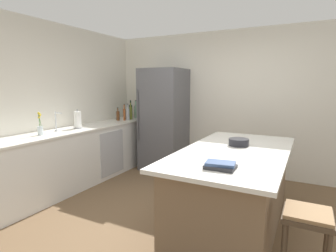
{
  "coord_description": "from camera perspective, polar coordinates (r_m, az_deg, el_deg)",
  "views": [
    {
      "loc": [
        1.22,
        -2.7,
        1.62
      ],
      "look_at": [
        -0.69,
        0.93,
        1.0
      ],
      "focal_mm": 28.86,
      "sensor_mm": 36.0,
      "label": 1
    }
  ],
  "objects": [
    {
      "name": "bar_stool",
      "position": [
        2.51,
        27.28,
        -18.13
      ],
      "size": [
        0.36,
        0.36,
        0.65
      ],
      "color": "#473828",
      "rests_on": "ground_plane"
    },
    {
      "name": "paper_towel_roll",
      "position": [
        4.6,
        -18.54,
        1.19
      ],
      "size": [
        0.14,
        0.14,
        0.31
      ],
      "color": "gray",
      "rests_on": "counter_run_left"
    },
    {
      "name": "olive_oil_bottle",
      "position": [
        5.58,
        -7.88,
        2.84
      ],
      "size": [
        0.06,
        0.06,
        0.35
      ],
      "color": "olive",
      "rests_on": "counter_run_left"
    },
    {
      "name": "mixing_bowl",
      "position": [
        3.36,
        14.71,
        -3.32
      ],
      "size": [
        0.24,
        0.24,
        0.08
      ],
      "color": "black",
      "rests_on": "kitchen_island"
    },
    {
      "name": "soda_bottle",
      "position": [
        5.5,
        -8.51,
        2.62
      ],
      "size": [
        0.07,
        0.07,
        0.32
      ],
      "color": "silver",
      "rests_on": "counter_run_left"
    },
    {
      "name": "counter_run_left",
      "position": [
        4.76,
        -17.62,
        -5.84
      ],
      "size": [
        0.64,
        3.19,
        0.93
      ],
      "color": "silver",
      "rests_on": "ground_plane"
    },
    {
      "name": "gin_bottle",
      "position": [
        5.75,
        -6.8,
        3.11
      ],
      "size": [
        0.07,
        0.07,
        0.37
      ],
      "color": "#8CB79E",
      "rests_on": "counter_run_left"
    },
    {
      "name": "wall_left",
      "position": [
        4.57,
        -25.9,
        3.72
      ],
      "size": [
        0.1,
        6.0,
        2.6
      ],
      "primitive_type": "cube",
      "color": "silver",
      "rests_on": "ground_plane"
    },
    {
      "name": "flower_vase",
      "position": [
        4.17,
        -25.39,
        -0.37
      ],
      "size": [
        0.07,
        0.07,
        0.32
      ],
      "color": "silver",
      "rests_on": "counter_run_left"
    },
    {
      "name": "syrup_bottle",
      "position": [
        5.43,
        -10.53,
        2.19
      ],
      "size": [
        0.06,
        0.06,
        0.26
      ],
      "color": "#5B3319",
      "rests_on": "counter_run_left"
    },
    {
      "name": "refrigerator",
      "position": [
        5.21,
        -0.85,
        1.36
      ],
      "size": [
        0.77,
        0.76,
        1.93
      ],
      "color": "#56565B",
      "rests_on": "ground_plane"
    },
    {
      "name": "kitchen_island",
      "position": [
        3.26,
        13.7,
        -12.58
      ],
      "size": [
        1.11,
        2.18,
        0.9
      ],
      "color": "#7A6047",
      "rests_on": "ground_plane"
    },
    {
      "name": "sink_faucet",
      "position": [
        4.39,
        -22.51,
        0.97
      ],
      "size": [
        0.15,
        0.05,
        0.3
      ],
      "color": "silver",
      "rests_on": "counter_run_left"
    },
    {
      "name": "wine_bottle",
      "position": [
        5.69,
        -7.88,
        3.1
      ],
      "size": [
        0.06,
        0.06,
        0.38
      ],
      "color": "#19381E",
      "rests_on": "counter_run_left"
    },
    {
      "name": "vinegar_bottle",
      "position": [
        5.44,
        -9.2,
        2.56
      ],
      "size": [
        0.05,
        0.05,
        0.32
      ],
      "color": "#994C23",
      "rests_on": "counter_run_left"
    },
    {
      "name": "wall_rear",
      "position": [
        5.11,
        13.92,
        4.75
      ],
      "size": [
        6.0,
        0.1,
        2.6
      ],
      "primitive_type": "cube",
      "color": "silver",
      "rests_on": "ground_plane"
    },
    {
      "name": "ground_plane",
      "position": [
        3.38,
        3.17,
        -20.09
      ],
      "size": [
        7.2,
        7.2,
        0.0
      ],
      "primitive_type": "plane",
      "color": "brown"
    },
    {
      "name": "cookbook_stack",
      "position": [
        2.42,
        11.0,
        -8.18
      ],
      "size": [
        0.27,
        0.2,
        0.06
      ],
      "color": "#2D2D33",
      "rests_on": "kitchen_island"
    }
  ]
}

